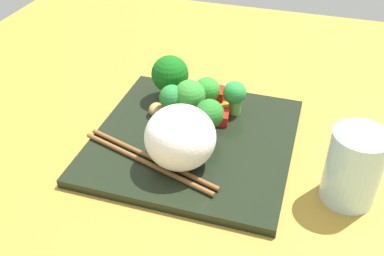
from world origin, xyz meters
The scene contains 20 objects.
ground_plane centered at (0.00, 0.00, -1.00)cm, with size 110.00×110.00×2.00cm, color #A37E2D.
square_plate centered at (0.00, 0.00, 0.64)cm, with size 28.20×28.20×1.28cm, color black.
rice_mound centered at (-5.97, 0.21, 5.48)cm, with size 9.35×9.32×8.42cm, color white.
broccoli_floret_0 centered at (7.82, -4.10, 4.45)cm, with size 3.57×3.57×5.37cm.
broccoli_floret_1 centered at (1.06, -1.96, 4.85)cm, with size 4.18×4.18×5.91cm.
broccoli_floret_2 centered at (3.47, 4.44, 4.79)cm, with size 3.86×3.86×5.78cm.
broccoli_floret_3 centered at (4.34, 1.93, 5.20)cm, with size 4.72×4.72×6.49cm.
broccoli_floret_4 centered at (8.89, 6.65, 5.59)cm, with size 5.92×5.92×7.49cm.
broccoli_floret_5 centered at (6.87, 0.43, 4.94)cm, with size 4.00×4.00×5.90cm.
carrot_slice_0 centered at (9.07, 1.10, 1.52)cm, with size 2.29×2.29×0.48cm, color orange.
carrot_slice_1 centered at (8.10, -2.17, 1.67)cm, with size 2.37×2.37×0.78cm, color orange.
carrot_slice_2 centered at (10.98, 2.06, 1.58)cm, with size 2.66×2.66×0.62cm, color orange.
carrot_slice_3 centered at (6.98, 2.40, 1.65)cm, with size 2.10×2.10×0.75cm, color orange.
pepper_chunk_0 centered at (4.85, -2.35, 2.08)cm, with size 3.11×3.18×1.62cm, color red.
pepper_chunk_1 centered at (10.15, -0.71, 2.42)cm, with size 3.12×2.82×2.28cm, color red.
chicken_piece_0 centered at (3.61, 7.13, 2.24)cm, with size 2.79×2.29×1.92cm, color #AD8A48.
chicken_piece_1 centered at (6.16, 4.31, 2.31)cm, with size 3.71×2.69×2.08cm, color tan.
chicken_piece_2 centered at (0.07, 1.35, 2.47)cm, with size 3.58×3.31×2.38cm, color #B18744.
chopstick_pair centered at (-7.22, 4.09, 1.61)cm, with size 8.10×21.01×0.66cm.
drinking_glass centered at (-4.63, -21.60, 4.91)cm, with size 6.79×6.79×9.83cm, color silver.
Camera 1 is at (-49.13, -14.94, 40.59)cm, focal length 41.84 mm.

